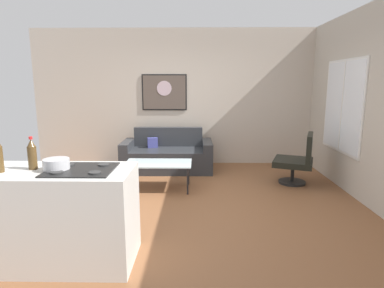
{
  "coord_description": "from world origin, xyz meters",
  "views": [
    {
      "loc": [
        0.22,
        -4.4,
        1.71
      ],
      "look_at": [
        0.14,
        0.9,
        0.7
      ],
      "focal_mm": 30.19,
      "sensor_mm": 36.0,
      "label": 1
    }
  ],
  "objects": [
    {
      "name": "coffee_table",
      "position": [
        -0.4,
        0.64,
        0.41
      ],
      "size": [
        1.07,
        0.6,
        0.44
      ],
      "color": "silver",
      "rests_on": "ground"
    },
    {
      "name": "kitchen_counter",
      "position": [
        -1.11,
        -1.54,
        0.46
      ],
      "size": [
        1.45,
        0.69,
        0.94
      ],
      "color": "silver",
      "rests_on": "ground"
    },
    {
      "name": "ground",
      "position": [
        0.0,
        0.0,
        -0.02
      ],
      "size": [
        6.4,
        6.4,
        0.04
      ],
      "primitive_type": "cube",
      "color": "brown"
    },
    {
      "name": "back_wall",
      "position": [
        0.0,
        2.42,
        1.4
      ],
      "size": [
        6.4,
        0.05,
        2.8
      ],
      "primitive_type": "cube",
      "color": "#C1B3A3",
      "rests_on": "ground"
    },
    {
      "name": "couch",
      "position": [
        -0.36,
        1.82,
        0.28
      ],
      "size": [
        1.76,
        0.88,
        0.81
      ],
      "color": "#2C2E32",
      "rests_on": "ground"
    },
    {
      "name": "window",
      "position": [
        2.59,
        0.9,
        1.33
      ],
      "size": [
        0.03,
        1.37,
        1.5
      ],
      "color": "silver"
    },
    {
      "name": "right_wall",
      "position": [
        2.62,
        0.3,
        1.4
      ],
      "size": [
        0.05,
        6.4,
        2.8
      ],
      "primitive_type": "cube",
      "color": "#BDB3A3",
      "rests_on": "ground"
    },
    {
      "name": "mixing_bowl",
      "position": [
        -1.07,
        -1.55,
        0.97
      ],
      "size": [
        0.23,
        0.23,
        0.11
      ],
      "color": "#BDBDC1",
      "rests_on": "kitchen_counter"
    },
    {
      "name": "armchair",
      "position": [
        1.94,
        0.95,
        0.42
      ],
      "size": [
        0.81,
        0.83,
        0.87
      ],
      "color": "black",
      "rests_on": "ground"
    },
    {
      "name": "soda_bottle_2",
      "position": [
        -1.31,
        -1.51,
        1.06
      ],
      "size": [
        0.08,
        0.08,
        0.31
      ],
      "color": "#513A1C",
      "rests_on": "kitchen_counter"
    },
    {
      "name": "wall_painting",
      "position": [
        -0.46,
        2.38,
        1.51
      ],
      "size": [
        0.93,
        0.03,
        0.74
      ],
      "color": "black"
    }
  ]
}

